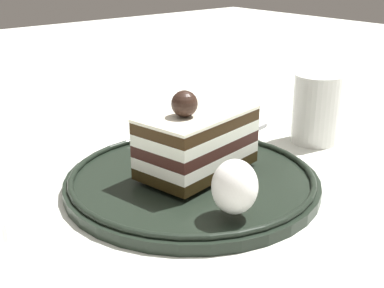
{
  "coord_description": "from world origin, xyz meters",
  "views": [
    {
      "loc": [
        -0.32,
        -0.33,
        0.22
      ],
      "look_at": [
        -0.02,
        0.02,
        0.05
      ],
      "focal_mm": 48.4,
      "sensor_mm": 36.0,
      "label": 1
    }
  ],
  "objects_px": {
    "whipped_cream_dollop": "(235,187)",
    "fork": "(236,138)",
    "drink_glass_far": "(316,112)",
    "cake_slice": "(197,140)",
    "dessert_plate": "(192,180)"
  },
  "relations": [
    {
      "from": "whipped_cream_dollop",
      "to": "drink_glass_far",
      "type": "relative_size",
      "value": 0.56
    },
    {
      "from": "whipped_cream_dollop",
      "to": "fork",
      "type": "bearing_deg",
      "value": 44.38
    },
    {
      "from": "cake_slice",
      "to": "whipped_cream_dollop",
      "type": "bearing_deg",
      "value": -111.36
    },
    {
      "from": "cake_slice",
      "to": "dessert_plate",
      "type": "bearing_deg",
      "value": -165.52
    },
    {
      "from": "cake_slice",
      "to": "fork",
      "type": "relative_size",
      "value": 1.07
    },
    {
      "from": "dessert_plate",
      "to": "cake_slice",
      "type": "height_order",
      "value": "cake_slice"
    },
    {
      "from": "dessert_plate",
      "to": "whipped_cream_dollop",
      "type": "height_order",
      "value": "whipped_cream_dollop"
    },
    {
      "from": "cake_slice",
      "to": "drink_glass_far",
      "type": "relative_size",
      "value": 1.5
    },
    {
      "from": "dessert_plate",
      "to": "drink_glass_far",
      "type": "distance_m",
      "value": 0.2
    },
    {
      "from": "dessert_plate",
      "to": "cake_slice",
      "type": "distance_m",
      "value": 0.04
    },
    {
      "from": "drink_glass_far",
      "to": "cake_slice",
      "type": "bearing_deg",
      "value": 179.95
    },
    {
      "from": "fork",
      "to": "whipped_cream_dollop",
      "type": "bearing_deg",
      "value": -135.62
    },
    {
      "from": "whipped_cream_dollop",
      "to": "drink_glass_far",
      "type": "bearing_deg",
      "value": 21.16
    },
    {
      "from": "dessert_plate",
      "to": "whipped_cream_dollop",
      "type": "relative_size",
      "value": 5.34
    },
    {
      "from": "whipped_cream_dollop",
      "to": "fork",
      "type": "height_order",
      "value": "whipped_cream_dollop"
    }
  ]
}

